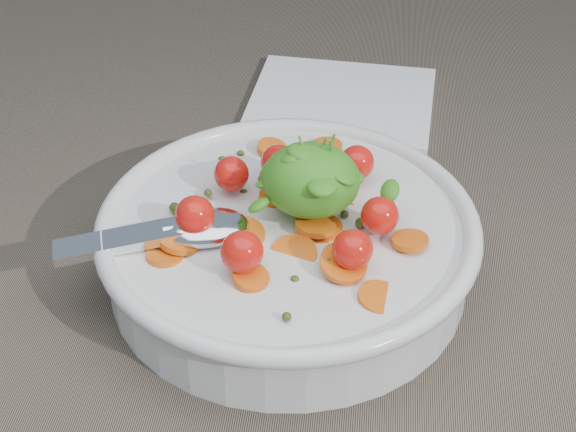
# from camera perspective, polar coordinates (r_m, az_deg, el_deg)

# --- Properties ---
(ground) EXTENTS (6.00, 6.00, 0.00)m
(ground) POSITION_cam_1_polar(r_m,az_deg,el_deg) (0.56, -1.03, -3.73)
(ground) COLOR #6D5F4E
(ground) RESTS_ON ground
(bowl) EXTENTS (0.25, 0.23, 0.10)m
(bowl) POSITION_cam_1_polar(r_m,az_deg,el_deg) (0.54, 0.01, -1.74)
(bowl) COLOR silver
(bowl) RESTS_ON ground
(napkin) EXTENTS (0.16, 0.14, 0.01)m
(napkin) POSITION_cam_1_polar(r_m,az_deg,el_deg) (0.74, 3.47, 7.41)
(napkin) COLOR white
(napkin) RESTS_ON ground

